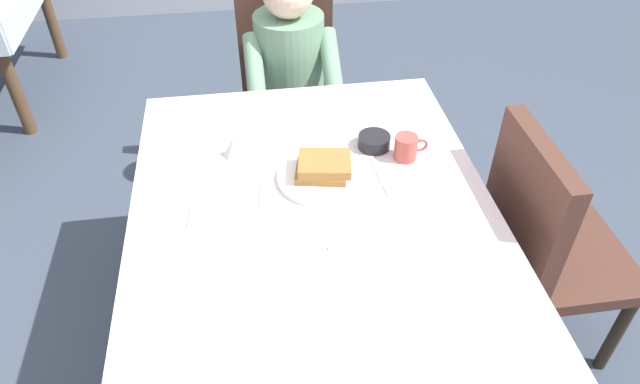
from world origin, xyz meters
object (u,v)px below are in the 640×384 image
object	(u,v)px
breakfast_stack	(323,167)
knife_right_of_plate	(380,177)
bowl_butter	(374,141)
chair_diner	(288,82)
chair_right_side	(543,240)
syrup_pitcher	(234,146)
spoon_near_edge	(354,244)
plate_breakfast	(321,177)
diner_person	(291,72)
cup_coffee	(406,147)
fork_left_of_plate	(262,188)
dining_table_main	(316,238)

from	to	relation	value
breakfast_stack	knife_right_of_plate	distance (m)	0.19
bowl_butter	chair_diner	bearing A→B (deg)	104.11
bowl_butter	chair_right_side	bearing A→B (deg)	-31.36
syrup_pitcher	spoon_near_edge	world-z (taller)	syrup_pitcher
chair_right_side	knife_right_of_plate	size ratio (longest dim) A/B	4.65
plate_breakfast	syrup_pitcher	distance (m)	0.32
diner_person	chair_right_side	distance (m)	1.26
knife_right_of_plate	spoon_near_edge	distance (m)	0.31
breakfast_stack	chair_right_side	bearing A→B (deg)	-13.82
plate_breakfast	cup_coffee	distance (m)	0.31
diner_person	bowl_butter	world-z (taller)	diner_person
breakfast_stack	syrup_pitcher	distance (m)	0.32
breakfast_stack	spoon_near_edge	world-z (taller)	breakfast_stack
breakfast_stack	spoon_near_edge	bearing A→B (deg)	-82.33
chair_right_side	plate_breakfast	size ratio (longest dim) A/B	3.32
fork_left_of_plate	chair_diner	bearing A→B (deg)	-6.99
chair_diner	knife_right_of_plate	bearing A→B (deg)	101.05
bowl_butter	knife_right_of_plate	distance (m)	0.17
chair_right_side	dining_table_main	bearing A→B (deg)	-90.00
fork_left_of_plate	spoon_near_edge	size ratio (longest dim) A/B	1.20
chair_diner	fork_left_of_plate	world-z (taller)	chair_diner
knife_right_of_plate	syrup_pitcher	bearing A→B (deg)	63.23
chair_diner	cup_coffee	size ratio (longest dim) A/B	8.23
plate_breakfast	chair_diner	bearing A→B (deg)	90.50
cup_coffee	fork_left_of_plate	distance (m)	0.50
chair_right_side	breakfast_stack	size ratio (longest dim) A/B	4.80
fork_left_of_plate	spoon_near_edge	world-z (taller)	same
cup_coffee	bowl_butter	size ratio (longest dim) A/B	1.03
bowl_butter	dining_table_main	bearing A→B (deg)	-127.67
chair_right_side	syrup_pitcher	bearing A→B (deg)	-108.82
dining_table_main	breakfast_stack	xyz separation A→B (m)	(0.05, 0.18, 0.13)
dining_table_main	diner_person	distance (m)	1.01
plate_breakfast	bowl_butter	xyz separation A→B (m)	(0.20, 0.15, 0.01)
plate_breakfast	breakfast_stack	size ratio (longest dim) A/B	1.44
chair_diner	spoon_near_edge	world-z (taller)	chair_diner
chair_right_side	fork_left_of_plate	bearing A→B (deg)	-99.39
breakfast_stack	cup_coffee	bearing A→B (deg)	12.73
chair_right_side	plate_breakfast	bearing A→B (deg)	-103.27
chair_diner	diner_person	world-z (taller)	diner_person
fork_left_of_plate	knife_right_of_plate	bearing A→B (deg)	-86.89
dining_table_main	diner_person	xyz separation A→B (m)	(0.03, 1.01, 0.02)
bowl_butter	fork_left_of_plate	bearing A→B (deg)	-157.03
chair_right_side	spoon_near_edge	distance (m)	0.72
chair_right_side	cup_coffee	distance (m)	0.56
plate_breakfast	fork_left_of_plate	world-z (taller)	plate_breakfast
knife_right_of_plate	dining_table_main	bearing A→B (deg)	118.80
chair_right_side	spoon_near_edge	size ratio (longest dim) A/B	6.20
breakfast_stack	knife_right_of_plate	bearing A→B (deg)	-7.95
fork_left_of_plate	spoon_near_edge	xyz separation A→B (m)	(0.24, -0.28, 0.00)
chair_diner	bowl_butter	bearing A→B (deg)	104.11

